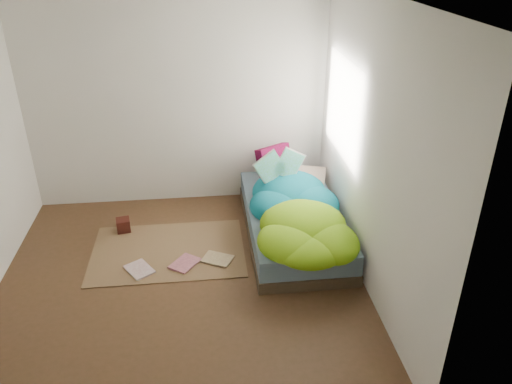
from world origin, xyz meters
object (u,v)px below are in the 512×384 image
at_px(pillow_magenta, 275,163).
at_px(floor_book_a, 130,274).
at_px(open_book, 280,158).
at_px(floor_book_b, 176,260).
at_px(bed, 293,222).
at_px(wooden_box, 123,225).

distance_m(pillow_magenta, floor_book_a, 2.15).
xyz_separation_m(pillow_magenta, floor_book_a, (-1.63, -1.29, -0.53)).
height_order(pillow_magenta, open_book, open_book).
relative_size(pillow_magenta, floor_book_a, 1.45).
xyz_separation_m(open_book, floor_book_b, (-1.17, -0.66, -0.81)).
height_order(bed, floor_book_a, bed).
height_order(pillow_magenta, floor_book_b, pillow_magenta).
relative_size(bed, floor_book_a, 6.85).
bearing_deg(open_book, wooden_box, 162.80).
height_order(pillow_magenta, wooden_box, pillow_magenta).
height_order(bed, pillow_magenta, pillow_magenta).
height_order(wooden_box, floor_book_b, wooden_box).
distance_m(bed, open_book, 0.73).
bearing_deg(open_book, floor_book_a, -169.68).
bearing_deg(pillow_magenta, wooden_box, 164.17).
relative_size(open_book, floor_book_a, 1.70).
relative_size(bed, floor_book_b, 6.84).
relative_size(pillow_magenta, open_book, 0.85).
bearing_deg(wooden_box, floor_book_a, -79.70).
bearing_deg(floor_book_a, pillow_magenta, 5.26).
xyz_separation_m(pillow_magenta, open_book, (-0.01, -0.46, 0.28)).
bearing_deg(pillow_magenta, floor_book_a, -171.64).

